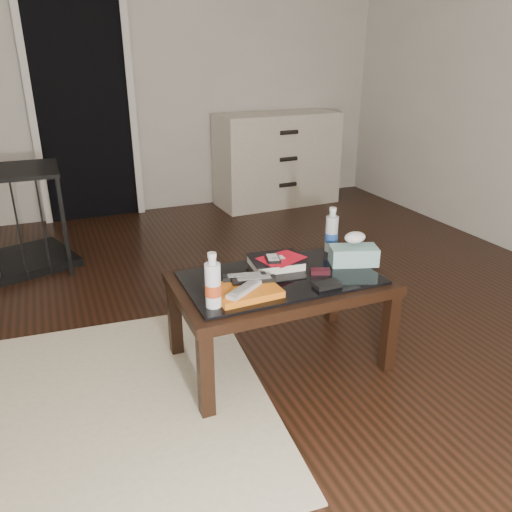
{
  "coord_description": "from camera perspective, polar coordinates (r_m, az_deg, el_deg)",
  "views": [
    {
      "loc": [
        -0.75,
        -2.3,
        1.44
      ],
      "look_at": [
        0.09,
        -0.29,
        0.55
      ],
      "focal_mm": 35.0,
      "sensor_mm": 36.0,
      "label": 1
    }
  ],
  "objects": [
    {
      "name": "room_shell",
      "position": [
        2.42,
        -5.15,
        26.4
      ],
      "size": [
        5.0,
        5.0,
        5.0
      ],
      "color": "beige",
      "rests_on": "ground"
    },
    {
      "name": "remote_black_back",
      "position": [
        2.25,
        -1.34,
        -2.35
      ],
      "size": [
        0.21,
        0.09,
        0.02
      ],
      "primitive_type": "cube",
      "rotation": [
        0.0,
        0.0,
        -0.2
      ],
      "color": "black",
      "rests_on": "magazines"
    },
    {
      "name": "pet_crate",
      "position": [
        3.93,
        -27.23,
        1.74
      ],
      "size": [
        1.04,
        0.85,
        0.71
      ],
      "rotation": [
        0.0,
        0.0,
        0.31
      ],
      "color": "black",
      "rests_on": "ground"
    },
    {
      "name": "water_bottle_left",
      "position": [
        2.04,
        -4.96,
        -2.75
      ],
      "size": [
        0.08,
        0.08,
        0.24
      ],
      "primitive_type": "cylinder",
      "rotation": [
        0.0,
        0.0,
        -0.28
      ],
      "color": "white",
      "rests_on": "coffee_table"
    },
    {
      "name": "magazines",
      "position": [
        2.18,
        -1.17,
        -4.0
      ],
      "size": [
        0.29,
        0.22,
        0.03
      ],
      "primitive_type": "cube",
      "rotation": [
        0.0,
        0.0,
        0.04
      ],
      "color": "orange",
      "rests_on": "coffee_table"
    },
    {
      "name": "rug",
      "position": [
        2.38,
        -24.4,
        -17.16
      ],
      "size": [
        2.11,
        1.65,
        0.01
      ],
      "primitive_type": "cube",
      "rotation": [
        0.0,
        0.0,
        -0.08
      ],
      "color": "beige",
      "rests_on": "ground"
    },
    {
      "name": "ipod",
      "position": [
        2.4,
        1.92,
        -0.27
      ],
      "size": [
        0.09,
        0.12,
        0.02
      ],
      "primitive_type": "cube",
      "rotation": [
        0.0,
        0.0,
        -0.25
      ],
      "color": "black",
      "rests_on": "dvd_mailers"
    },
    {
      "name": "textbook",
      "position": [
        2.46,
        2.28,
        -0.68
      ],
      "size": [
        0.27,
        0.22,
        0.05
      ],
      "primitive_type": "cube",
      "rotation": [
        0.0,
        0.0,
        -0.1
      ],
      "color": "black",
      "rests_on": "coffee_table"
    },
    {
      "name": "remote_silver",
      "position": [
        2.14,
        -1.36,
        -3.8
      ],
      "size": [
        0.19,
        0.15,
        0.02
      ],
      "primitive_type": "cube",
      "rotation": [
        0.0,
        0.0,
        0.59
      ],
      "color": "#B0B0B5",
      "rests_on": "magazines"
    },
    {
      "name": "water_bottle_right",
      "position": [
        2.65,
        8.65,
        3.02
      ],
      "size": [
        0.07,
        0.07,
        0.24
      ],
      "primitive_type": "cylinder",
      "rotation": [
        0.0,
        0.0,
        0.01
      ],
      "color": "silver",
      "rests_on": "coffee_table"
    },
    {
      "name": "dvd_mailers",
      "position": [
        2.43,
        2.64,
        -0.24
      ],
      "size": [
        0.22,
        0.18,
        0.01
      ],
      "primitive_type": "cube",
      "rotation": [
        0.0,
        0.0,
        0.23
      ],
      "color": "red",
      "rests_on": "textbook"
    },
    {
      "name": "wallet",
      "position": [
        2.27,
        8.13,
        -3.25
      ],
      "size": [
        0.12,
        0.07,
        0.02
      ],
      "primitive_type": "cube",
      "rotation": [
        0.0,
        0.0,
        0.0
      ],
      "color": "black",
      "rests_on": "coffee_table"
    },
    {
      "name": "tissue_box",
      "position": [
        2.52,
        11.08,
        0.08
      ],
      "size": [
        0.26,
        0.19,
        0.09
      ],
      "primitive_type": "cube",
      "rotation": [
        0.0,
        0.0,
        -0.32
      ],
      "color": "teal",
      "rests_on": "coffee_table"
    },
    {
      "name": "dresser",
      "position": [
        5.1,
        2.4,
        10.98
      ],
      "size": [
        1.22,
        0.56,
        0.9
      ],
      "rotation": [
        0.0,
        0.0,
        0.05
      ],
      "color": "beige",
      "rests_on": "ground"
    },
    {
      "name": "flip_phone",
      "position": [
        2.4,
        7.35,
        -1.75
      ],
      "size": [
        0.1,
        0.08,
        0.02
      ],
      "primitive_type": "cube",
      "rotation": [
        0.0,
        0.0,
        -0.4
      ],
      "color": "black",
      "rests_on": "coffee_table"
    },
    {
      "name": "ground",
      "position": [
        2.81,
        -4.02,
        -8.63
      ],
      "size": [
        5.0,
        5.0,
        0.0
      ],
      "primitive_type": "plane",
      "color": "black",
      "rests_on": "ground"
    },
    {
      "name": "remote_black_front",
      "position": [
        2.22,
        -0.24,
        -2.7
      ],
      "size": [
        0.21,
        0.09,
        0.02
      ],
      "primitive_type": "cube",
      "rotation": [
        0.0,
        0.0,
        -0.18
      ],
      "color": "black",
      "rests_on": "magazines"
    },
    {
      "name": "coffee_table",
      "position": [
        2.38,
        2.8,
        -3.77
      ],
      "size": [
        1.0,
        0.6,
        0.46
      ],
      "color": "black",
      "rests_on": "ground"
    },
    {
      "name": "doorway",
      "position": [
        4.8,
        -19.19,
        16.06
      ],
      "size": [
        0.9,
        0.08,
        2.07
      ],
      "color": "black",
      "rests_on": "ground"
    }
  ]
}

